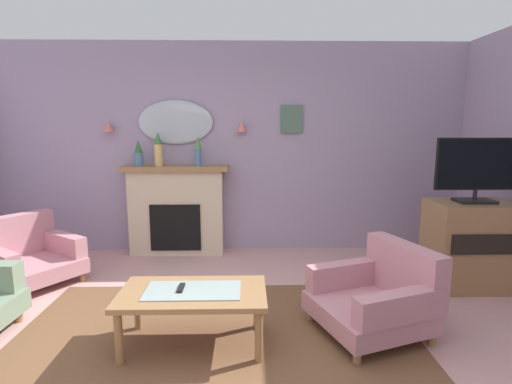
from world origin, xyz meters
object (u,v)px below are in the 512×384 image
at_px(tv_flatscreen, 478,168).
at_px(wall_mirror, 176,122).
at_px(wall_sconce_right, 241,126).
at_px(armchair_near_fireplace, 379,295).
at_px(mantel_vase_left, 139,154).
at_px(framed_picture, 291,119).
at_px(wall_sconce_left, 108,126).
at_px(coffee_table, 193,298).
at_px(mantel_vase_right, 198,150).
at_px(tv_remote, 181,288).
at_px(armchair_beside_couch, 28,255).
at_px(fireplace, 177,211).
at_px(mantel_vase_centre, 158,149).
at_px(tv_cabinet, 469,245).

bearing_deg(tv_flatscreen, wall_mirror, 157.70).
bearing_deg(wall_sconce_right, armchair_near_fireplace, -61.83).
distance_m(mantel_vase_left, armchair_near_fireplace, 3.32).
xyz_separation_m(wall_sconce_right, framed_picture, (0.65, 0.06, 0.09)).
height_order(wall_sconce_left, framed_picture, framed_picture).
bearing_deg(coffee_table, mantel_vase_right, 95.43).
relative_size(mantel_vase_right, coffee_table, 0.34).
bearing_deg(tv_remote, wall_sconce_left, 118.87).
bearing_deg(armchair_beside_couch, framed_picture, 20.96).
xyz_separation_m(fireplace, mantel_vase_centre, (-0.20, -0.03, 0.81)).
relative_size(mantel_vase_left, tv_remote, 2.07).
xyz_separation_m(framed_picture, coffee_table, (-0.99, -2.38, -1.37)).
xyz_separation_m(mantel_vase_centre, wall_mirror, (0.20, 0.17, 0.33)).
relative_size(fireplace, armchair_near_fireplace, 1.31).
bearing_deg(wall_sconce_right, mantel_vase_right, -167.69).
bearing_deg(mantel_vase_left, framed_picture, 5.27).
relative_size(mantel_vase_right, wall_sconce_left, 2.66).
height_order(framed_picture, tv_remote, framed_picture).
height_order(wall_mirror, wall_sconce_right, wall_mirror).
bearing_deg(tv_remote, mantel_vase_left, 111.72).
relative_size(wall_sconce_left, tv_remote, 0.88).
distance_m(fireplace, tv_remote, 2.25).
height_order(mantel_vase_left, wall_mirror, wall_mirror).
height_order(mantel_vase_left, mantel_vase_right, mantel_vase_right).
distance_m(tv_remote, tv_cabinet, 2.99).
xyz_separation_m(framed_picture, armchair_near_fireplace, (0.49, -2.19, -1.44)).
distance_m(tv_remote, tv_flatscreen, 3.09).
relative_size(fireplace, mantel_vase_right, 3.65).
xyz_separation_m(mantel_vase_left, armchair_near_fireplace, (2.44, -2.01, -1.01)).
bearing_deg(tv_cabinet, tv_remote, -159.45).
bearing_deg(tv_cabinet, fireplace, 160.22).
height_order(framed_picture, tv_cabinet, framed_picture).
relative_size(fireplace, tv_cabinet, 1.51).
bearing_deg(wall_sconce_left, framed_picture, 1.46).
distance_m(wall_mirror, tv_cabinet, 3.69).
distance_m(tv_remote, armchair_near_fireplace, 1.59).
distance_m(mantel_vase_centre, wall_sconce_right, 1.09).
bearing_deg(mantel_vase_left, wall_sconce_right, 5.27).
relative_size(fireplace, framed_picture, 3.78).
distance_m(wall_mirror, armchair_beside_couch, 2.28).
bearing_deg(wall_mirror, mantel_vase_centre, -139.64).
bearing_deg(wall_sconce_right, mantel_vase_left, -174.73).
height_order(mantel_vase_centre, coffee_table, mantel_vase_centre).
bearing_deg(wall_sconce_left, armchair_beside_couch, -118.27).
distance_m(fireplace, mantel_vase_centre, 0.83).
distance_m(fireplace, framed_picture, 1.91).
bearing_deg(wall_sconce_left, wall_mirror, 3.37).
height_order(wall_sconce_left, armchair_near_fireplace, wall_sconce_left).
distance_m(wall_sconce_left, coffee_table, 2.98).
xyz_separation_m(mantel_vase_centre, armchair_beside_couch, (-1.22, -0.94, -1.07)).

